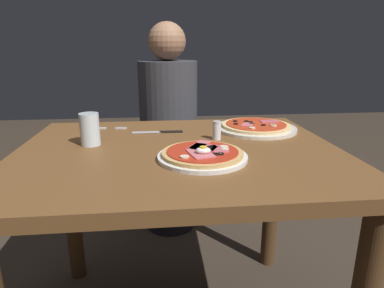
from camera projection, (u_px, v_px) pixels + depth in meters
name	position (u px, v px, depth m)	size (l,w,h in m)	color
dining_table	(179.00, 182.00, 1.12)	(1.05, 0.85, 0.73)	brown
pizza_foreground	(203.00, 155.00, 0.98)	(0.27, 0.27, 0.05)	white
pizza_across_left	(256.00, 127.00, 1.32)	(0.32, 0.32, 0.03)	silver
water_glass_near	(90.00, 132.00, 1.11)	(0.06, 0.06, 0.11)	silver
fork	(104.00, 128.00, 1.34)	(0.16, 0.03, 0.00)	silver
knife	(161.00, 132.00, 1.28)	(0.20, 0.02, 0.01)	silver
salt_shaker	(217.00, 130.00, 1.18)	(0.03, 0.03, 0.07)	white
diner_person	(169.00, 137.00, 1.88)	(0.32, 0.32, 1.18)	black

